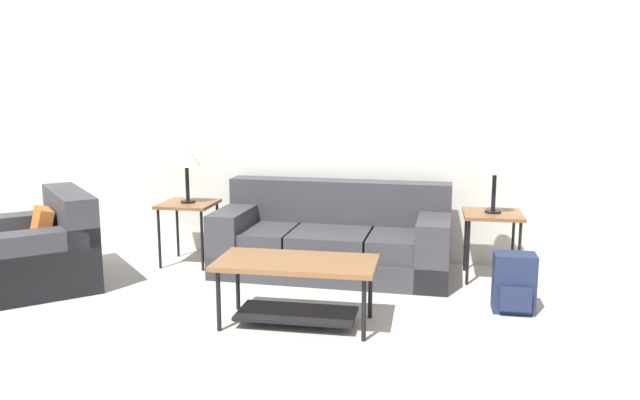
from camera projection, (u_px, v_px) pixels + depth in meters
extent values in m
cube|color=silver|center=(354.00, 128.00, 6.06)|extent=(8.99, 0.06, 2.60)
cube|color=#38383D|center=(332.00, 262.00, 5.71)|extent=(2.14, 0.99, 0.22)
cube|color=#38383D|center=(258.00, 236.00, 5.80)|extent=(0.71, 0.84, 0.20)
cube|color=#38383D|center=(332.00, 240.00, 5.65)|extent=(0.71, 0.84, 0.20)
cube|color=#38383D|center=(409.00, 244.00, 5.50)|extent=(0.71, 0.84, 0.20)
cube|color=#38383D|center=(339.00, 201.00, 5.93)|extent=(2.11, 0.34, 0.40)
cube|color=#38383D|center=(237.00, 238.00, 5.87)|extent=(0.32, 0.92, 0.58)
cube|color=#38383D|center=(434.00, 248.00, 5.48)|extent=(0.32, 0.92, 0.58)
cube|color=#38383D|center=(28.00, 264.00, 5.33)|extent=(1.47, 1.48, 0.40)
cube|color=#38383D|center=(70.00, 213.00, 5.45)|extent=(0.93, 0.98, 0.40)
cube|color=#38383D|center=(21.00, 244.00, 5.66)|extent=(0.90, 0.86, 0.56)
cube|color=#38383D|center=(35.00, 266.00, 4.96)|extent=(0.90, 0.86, 0.56)
cube|color=orange|center=(41.00, 228.00, 5.34)|extent=(0.37, 0.38, 0.36)
cube|color=brown|center=(296.00, 263.00, 4.42)|extent=(1.14, 0.56, 0.04)
cylinder|color=black|center=(219.00, 301.00, 4.34)|extent=(0.03, 0.03, 0.44)
cylinder|color=black|center=(364.00, 310.00, 4.16)|extent=(0.03, 0.03, 0.44)
cylinder|color=black|center=(238.00, 282.00, 4.76)|extent=(0.03, 0.03, 0.44)
cylinder|color=black|center=(370.00, 289.00, 4.59)|extent=(0.03, 0.03, 0.44)
cube|color=black|center=(297.00, 313.00, 4.49)|extent=(0.85, 0.39, 0.02)
cube|color=brown|center=(188.00, 204.00, 5.96)|extent=(0.50, 0.51, 0.03)
cylinder|color=black|center=(159.00, 239.00, 5.85)|extent=(0.03, 0.03, 0.57)
cylinder|color=black|center=(202.00, 241.00, 5.77)|extent=(0.03, 0.03, 0.57)
cylinder|color=black|center=(177.00, 229.00, 6.26)|extent=(0.03, 0.03, 0.57)
cylinder|color=black|center=(218.00, 230.00, 6.19)|extent=(0.03, 0.03, 0.57)
cube|color=brown|center=(493.00, 214.00, 5.47)|extent=(0.50, 0.51, 0.03)
cylinder|color=black|center=(468.00, 253.00, 5.35)|extent=(0.03, 0.03, 0.57)
cylinder|color=black|center=(519.00, 255.00, 5.28)|extent=(0.03, 0.03, 0.57)
cylinder|color=black|center=(465.00, 241.00, 5.77)|extent=(0.03, 0.03, 0.57)
cylinder|color=black|center=(513.00, 243.00, 5.70)|extent=(0.03, 0.03, 0.57)
cylinder|color=black|center=(188.00, 202.00, 5.96)|extent=(0.14, 0.14, 0.02)
cylinder|color=black|center=(187.00, 183.00, 5.93)|extent=(0.04, 0.04, 0.33)
cone|color=beige|center=(186.00, 155.00, 5.88)|extent=(0.26, 0.26, 0.22)
cylinder|color=black|center=(493.00, 212.00, 5.47)|extent=(0.14, 0.14, 0.02)
cylinder|color=black|center=(494.00, 192.00, 5.44)|extent=(0.04, 0.04, 0.33)
cone|color=beige|center=(495.00, 161.00, 5.39)|extent=(0.26, 0.26, 0.22)
cube|color=#1E2847|center=(514.00, 282.00, 4.73)|extent=(0.31, 0.22, 0.45)
cube|color=#1E2847|center=(516.00, 299.00, 4.62)|extent=(0.23, 0.05, 0.18)
cylinder|color=#1E2847|center=(501.00, 274.00, 4.87)|extent=(0.02, 0.02, 0.34)
cylinder|color=#1E2847|center=(523.00, 275.00, 4.84)|extent=(0.02, 0.02, 0.34)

